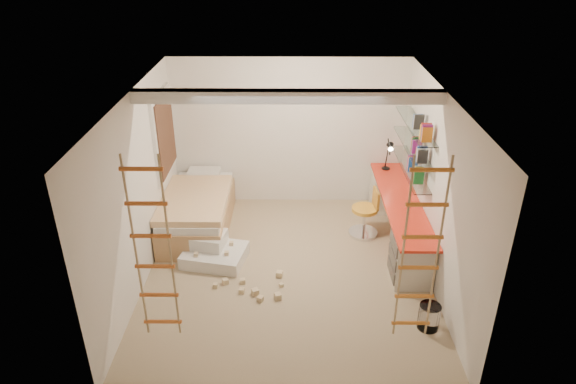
{
  "coord_description": "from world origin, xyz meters",
  "views": [
    {
      "loc": [
        0.05,
        -6.08,
        4.4
      ],
      "look_at": [
        0.0,
        0.3,
        1.15
      ],
      "focal_mm": 32.0,
      "sensor_mm": 36.0,
      "label": 1
    }
  ],
  "objects_px": {
    "swivel_chair": "(366,218)",
    "play_platform": "(213,251)",
    "bed": "(198,211)",
    "desk": "(398,219)"
  },
  "relations": [
    {
      "from": "desk",
      "to": "swivel_chair",
      "type": "xyz_separation_m",
      "value": [
        -0.48,
        0.2,
        -0.11
      ]
    },
    {
      "from": "desk",
      "to": "swivel_chair",
      "type": "relative_size",
      "value": 3.51
    },
    {
      "from": "desk",
      "to": "swivel_chair",
      "type": "distance_m",
      "value": 0.53
    },
    {
      "from": "bed",
      "to": "swivel_chair",
      "type": "relative_size",
      "value": 2.51
    },
    {
      "from": "desk",
      "to": "swivel_chair",
      "type": "bearing_deg",
      "value": 157.81
    },
    {
      "from": "bed",
      "to": "swivel_chair",
      "type": "distance_m",
      "value": 2.72
    },
    {
      "from": "swivel_chair",
      "to": "play_platform",
      "type": "distance_m",
      "value": 2.48
    },
    {
      "from": "swivel_chair",
      "to": "play_platform",
      "type": "bearing_deg",
      "value": -162.65
    },
    {
      "from": "bed",
      "to": "play_platform",
      "type": "height_order",
      "value": "bed"
    },
    {
      "from": "swivel_chair",
      "to": "play_platform",
      "type": "height_order",
      "value": "swivel_chair"
    }
  ]
}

